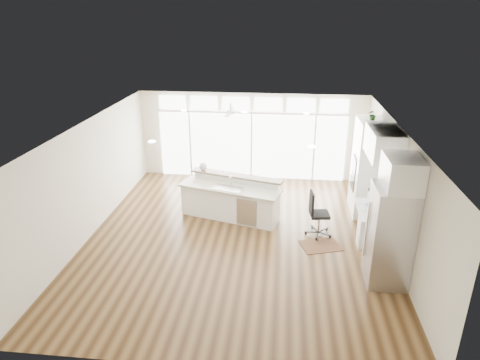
# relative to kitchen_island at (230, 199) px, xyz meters

# --- Properties ---
(floor) EXTENTS (7.00, 8.00, 0.02)m
(floor) POSITION_rel_kitchen_island_xyz_m (0.31, -1.04, -0.53)
(floor) COLOR #3B2512
(floor) RESTS_ON ground
(ceiling) EXTENTS (7.00, 8.00, 0.02)m
(ceiling) POSITION_rel_kitchen_island_xyz_m (0.31, -1.04, 2.18)
(ceiling) COLOR white
(ceiling) RESTS_ON wall_back
(wall_back) EXTENTS (7.00, 0.04, 2.70)m
(wall_back) POSITION_rel_kitchen_island_xyz_m (0.31, 2.96, 0.83)
(wall_back) COLOR beige
(wall_back) RESTS_ON floor
(wall_front) EXTENTS (7.00, 0.04, 2.70)m
(wall_front) POSITION_rel_kitchen_island_xyz_m (0.31, -5.04, 0.83)
(wall_front) COLOR beige
(wall_front) RESTS_ON floor
(wall_left) EXTENTS (0.04, 8.00, 2.70)m
(wall_left) POSITION_rel_kitchen_island_xyz_m (-3.19, -1.04, 0.83)
(wall_left) COLOR beige
(wall_left) RESTS_ON floor
(wall_right) EXTENTS (0.04, 8.00, 2.70)m
(wall_right) POSITION_rel_kitchen_island_xyz_m (3.81, -1.04, 0.83)
(wall_right) COLOR beige
(wall_right) RESTS_ON floor
(glass_wall) EXTENTS (5.80, 0.06, 2.08)m
(glass_wall) POSITION_rel_kitchen_island_xyz_m (0.31, 2.90, 0.53)
(glass_wall) COLOR silver
(glass_wall) RESTS_ON wall_back
(transom_row) EXTENTS (5.90, 0.06, 0.40)m
(transom_row) POSITION_rel_kitchen_island_xyz_m (0.31, 2.90, 1.86)
(transom_row) COLOR silver
(transom_row) RESTS_ON wall_back
(desk_window) EXTENTS (0.04, 0.85, 0.85)m
(desk_window) POSITION_rel_kitchen_island_xyz_m (3.77, -0.74, 1.03)
(desk_window) COLOR white
(desk_window) RESTS_ON wall_right
(ceiling_fan) EXTENTS (1.16, 1.16, 0.32)m
(ceiling_fan) POSITION_rel_kitchen_island_xyz_m (-0.19, 1.76, 1.96)
(ceiling_fan) COLOR silver
(ceiling_fan) RESTS_ON ceiling
(recessed_lights) EXTENTS (3.40, 3.00, 0.02)m
(recessed_lights) POSITION_rel_kitchen_island_xyz_m (0.31, -0.84, 2.16)
(recessed_lights) COLOR white
(recessed_lights) RESTS_ON ceiling
(oven_cabinet) EXTENTS (0.64, 1.20, 2.50)m
(oven_cabinet) POSITION_rel_kitchen_island_xyz_m (3.48, 0.76, 0.73)
(oven_cabinet) COLOR white
(oven_cabinet) RESTS_ON floor
(desk_nook) EXTENTS (0.72, 1.30, 0.76)m
(desk_nook) POSITION_rel_kitchen_island_xyz_m (3.44, -0.74, -0.14)
(desk_nook) COLOR white
(desk_nook) RESTS_ON floor
(upper_cabinets) EXTENTS (0.64, 1.30, 0.64)m
(upper_cabinets) POSITION_rel_kitchen_island_xyz_m (3.48, -0.74, 1.83)
(upper_cabinets) COLOR white
(upper_cabinets) RESTS_ON wall_right
(refrigerator) EXTENTS (0.76, 0.90, 2.00)m
(refrigerator) POSITION_rel_kitchen_island_xyz_m (3.42, -2.39, 0.48)
(refrigerator) COLOR #BBBBC0
(refrigerator) RESTS_ON floor
(fridge_cabinet) EXTENTS (0.64, 0.90, 0.60)m
(fridge_cabinet) POSITION_rel_kitchen_island_xyz_m (3.48, -2.39, 1.78)
(fridge_cabinet) COLOR white
(fridge_cabinet) RESTS_ON wall_right
(framed_photos) EXTENTS (0.06, 0.22, 0.80)m
(framed_photos) POSITION_rel_kitchen_island_xyz_m (3.77, -0.12, 0.88)
(framed_photos) COLOR black
(framed_photos) RESTS_ON wall_right
(kitchen_island) EXTENTS (2.78, 1.68, 1.04)m
(kitchen_island) POSITION_rel_kitchen_island_xyz_m (0.00, 0.00, 0.00)
(kitchen_island) COLOR white
(kitchen_island) RESTS_ON floor
(rug) EXTENTS (1.03, 0.87, 0.01)m
(rug) POSITION_rel_kitchen_island_xyz_m (2.25, -1.21, -0.51)
(rug) COLOR #361D11
(rug) RESTS_ON floor
(office_chair) EXTENTS (0.64, 0.60, 1.11)m
(office_chair) POSITION_rel_kitchen_island_xyz_m (2.23, -0.69, 0.03)
(office_chair) COLOR black
(office_chair) RESTS_ON floor
(fishbowl) EXTENTS (0.28, 0.28, 0.22)m
(fishbowl) POSITION_rel_kitchen_island_xyz_m (-0.80, 0.65, 0.63)
(fishbowl) COLOR silver
(fishbowl) RESTS_ON kitchen_island
(monitor) EXTENTS (0.15, 0.54, 0.45)m
(monitor) POSITION_rel_kitchen_island_xyz_m (3.36, -0.74, 0.46)
(monitor) COLOR black
(monitor) RESTS_ON desk_nook
(keyboard) EXTENTS (0.15, 0.31, 0.02)m
(keyboard) POSITION_rel_kitchen_island_xyz_m (3.19, -0.74, 0.25)
(keyboard) COLOR white
(keyboard) RESTS_ON desk_nook
(potted_plant) EXTENTS (0.28, 0.30, 0.22)m
(potted_plant) POSITION_rel_kitchen_island_xyz_m (3.48, 0.76, 2.09)
(potted_plant) COLOR #2C5725
(potted_plant) RESTS_ON oven_cabinet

